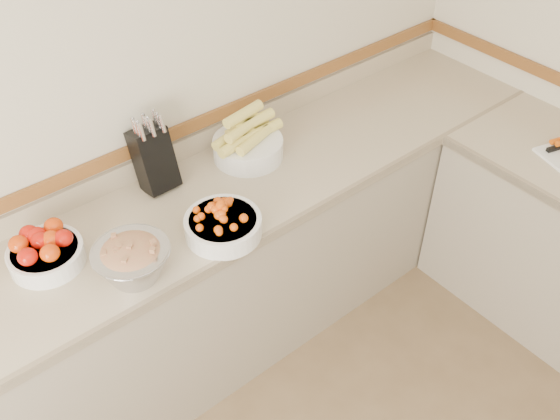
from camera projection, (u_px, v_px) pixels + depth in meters
back_wall at (104, 104)px, 2.41m from camera, size 4.00×0.00×4.00m
counter_back at (173, 297)px, 2.78m from camera, size 4.00×0.65×1.08m
knife_block at (154, 157)px, 2.58m from camera, size 0.15×0.18×0.35m
tomato_bowl at (45, 250)px, 2.29m from camera, size 0.28×0.28×0.14m
cherry_tomato_bowl at (223, 223)px, 2.41m from camera, size 0.30×0.30×0.17m
corn_bowl at (248, 143)px, 2.78m from camera, size 0.35×0.32×0.23m
rhubarb_bowl at (132, 260)px, 2.22m from camera, size 0.28×0.28×0.16m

